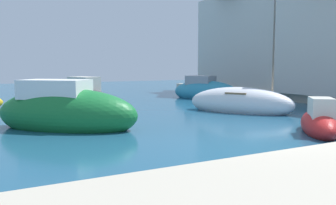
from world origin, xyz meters
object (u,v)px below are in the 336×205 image
Objects in this scene: waterfront_building_annex at (258,35)px; moored_boat_1 at (87,98)px; moored_boat_3 at (205,91)px; moored_boat_4 at (240,103)px; moored_boat_7 at (49,95)px; moored_boat_0 at (66,112)px; moored_boat_8 at (319,123)px.

moored_boat_1 is at bearing -167.10° from waterfront_building_annex.
moored_boat_3 is 0.99× the size of moored_boat_4.
moored_boat_3 reaches higher than moored_boat_7.
moored_boat_4 is 12.09m from moored_boat_7.
moored_boat_3 is 6.78m from moored_boat_4.
moored_boat_1 is 0.44× the size of waterfront_building_annex.
moored_boat_3 is 7.92m from waterfront_building_annex.
moored_boat_0 is 0.54× the size of waterfront_building_annex.
moored_boat_8 is at bearing 4.29° from moored_boat_1.
moored_boat_3 is 1.69× the size of moored_boat_8.
moored_boat_4 is at bearing 45.49° from moored_boat_0.
moored_boat_4 is at bearing -87.58° from moored_boat_7.
moored_boat_8 is at bearing -125.66° from waterfront_building_annex.
moored_boat_8 is 0.32× the size of waterfront_building_annex.
moored_boat_7 is (-9.04, 3.73, -0.17)m from moored_boat_3.
moored_boat_7 is at bearing -136.47° from moored_boat_3.
moored_boat_8 is at bearing -41.10° from moored_boat_3.
moored_boat_1 reaches higher than moored_boat_3.
moored_boat_1 is at bearing -108.60° from moored_boat_7.
moored_boat_4 is at bearing -135.47° from waterfront_building_annex.
moored_boat_4 is at bearing 28.11° from moored_boat_1.
moored_boat_8 is (6.81, -4.62, -0.24)m from moored_boat_0.
moored_boat_8 is at bearing -101.44° from moored_boat_7.
moored_boat_3 is at bearing 23.57° from moored_boat_8.
moored_boat_3 is 0.54× the size of waterfront_building_annex.
moored_boat_3 is at bearing 78.80° from moored_boat_1.
moored_boat_0 is at bearing 96.47° from moored_boat_8.
moored_boat_3 reaches higher than moored_boat_8.
moored_boat_4 is at bearing -44.50° from moored_boat_3.
moored_boat_0 is 8.03m from moored_boat_4.
moored_boat_0 reaches higher than moored_boat_3.
moored_boat_3 is 1.52× the size of moored_boat_7.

